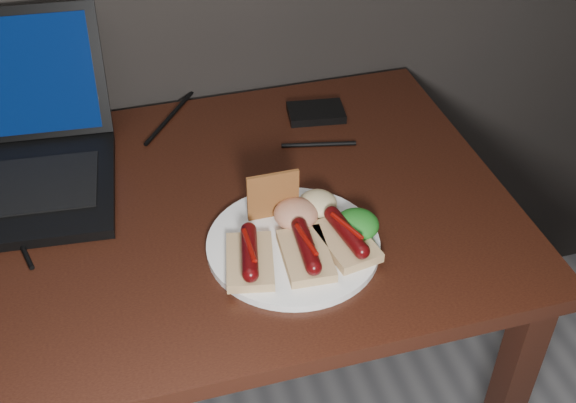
# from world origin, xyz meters

# --- Properties ---
(desk) EXTENTS (1.40, 0.70, 0.75)m
(desk) POSITION_xyz_m (0.00, 1.38, 0.66)
(desk) COLOR #35170D
(desk) RESTS_ON ground
(laptop) EXTENTS (0.40, 0.40, 0.25)m
(laptop) POSITION_xyz_m (-0.13, 1.57, 0.80)
(laptop) COLOR black
(laptop) RESTS_ON desk
(hard_drive) EXTENTS (0.12, 0.09, 0.02)m
(hard_drive) POSITION_xyz_m (0.45, 1.60, 0.76)
(hard_drive) COLOR black
(hard_drive) RESTS_ON desk
(desk_cables) EXTENTS (1.03, 0.46, 0.01)m
(desk_cables) POSITION_xyz_m (-0.04, 1.52, 0.75)
(desk_cables) COLOR black
(desk_cables) RESTS_ON desk
(plate) EXTENTS (0.35, 0.35, 0.01)m
(plate) POSITION_xyz_m (0.30, 1.25, 0.76)
(plate) COLOR white
(plate) RESTS_ON desk
(bread_sausage_left) EXTENTS (0.09, 0.13, 0.04)m
(bread_sausage_left) POSITION_xyz_m (0.23, 1.22, 0.78)
(bread_sausage_left) COLOR #D8AC7E
(bread_sausage_left) RESTS_ON plate
(bread_sausage_center) EXTENTS (0.08, 0.12, 0.04)m
(bread_sausage_center) POSITION_xyz_m (0.31, 1.21, 0.78)
(bread_sausage_center) COLOR #D8AC7E
(bread_sausage_center) RESTS_ON plate
(bread_sausage_right) EXTENTS (0.09, 0.13, 0.04)m
(bread_sausage_right) POSITION_xyz_m (0.38, 1.22, 0.78)
(bread_sausage_right) COLOR #D8AC7E
(bread_sausage_right) RESTS_ON plate
(crispbread) EXTENTS (0.08, 0.01, 0.08)m
(crispbread) POSITION_xyz_m (0.29, 1.32, 0.80)
(crispbread) COLOR #AD662F
(crispbread) RESTS_ON plate
(salad_greens) EXTENTS (0.07, 0.07, 0.04)m
(salad_greens) POSITION_xyz_m (0.41, 1.24, 0.78)
(salad_greens) COLOR #1C6313
(salad_greens) RESTS_ON plate
(salsa_mound) EXTENTS (0.07, 0.07, 0.04)m
(salsa_mound) POSITION_xyz_m (0.32, 1.29, 0.78)
(salsa_mound) COLOR #9D160F
(salsa_mound) RESTS_ON plate
(coleslaw_mound) EXTENTS (0.06, 0.06, 0.04)m
(coleslaw_mound) POSITION_xyz_m (0.36, 1.31, 0.78)
(coleslaw_mound) COLOR beige
(coleslaw_mound) RESTS_ON plate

